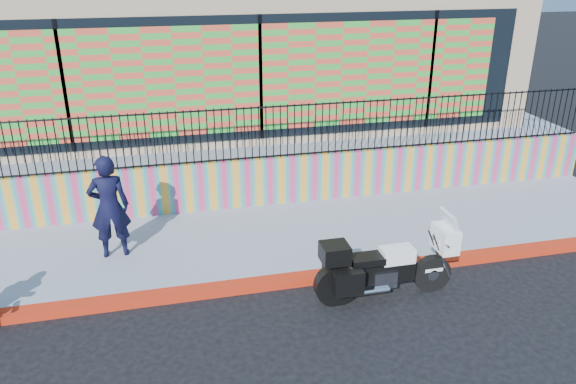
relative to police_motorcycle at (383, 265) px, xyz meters
name	(u,v)px	position (x,y,z in m)	size (l,w,h in m)	color
ground	(306,282)	(-1.13, 0.75, -0.63)	(90.00, 90.00, 0.00)	black
red_curb	(306,278)	(-1.13, 0.75, -0.55)	(16.00, 0.30, 0.15)	#AD220C
sidewalk	(286,237)	(-1.13, 2.40, -0.55)	(16.00, 3.00, 0.15)	#868EA1
mural_wall	(270,181)	(-1.13, 4.00, 0.07)	(16.00, 0.20, 1.10)	#D5386E
metal_fence	(269,132)	(-1.13, 4.00, 1.22)	(15.80, 0.04, 1.20)	black
elevated_platform	(236,124)	(-1.13, 9.10, 0.00)	(16.00, 10.00, 1.25)	#868EA1
storefront_building	(234,37)	(-1.13, 8.88, 2.62)	(14.00, 8.06, 4.00)	tan
police_motorcycle	(383,265)	(0.00, 0.00, 0.00)	(2.40, 0.79, 1.49)	black
police_officer	(109,207)	(-4.49, 2.31, 0.52)	(0.73, 0.48, 2.00)	black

